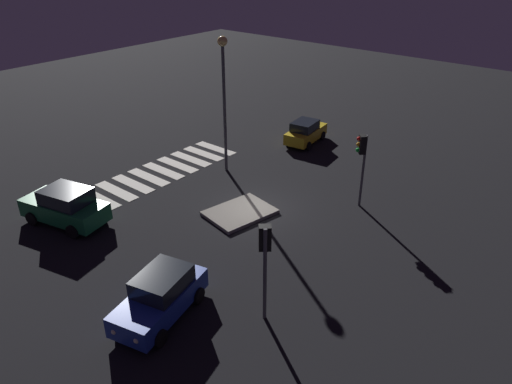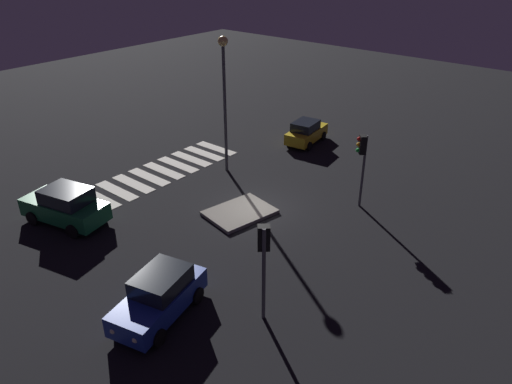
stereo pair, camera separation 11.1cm
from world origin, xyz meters
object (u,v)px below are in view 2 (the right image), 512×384
(traffic_light_north, at_px, (264,249))
(street_lamp, at_px, (224,83))
(car_blue, at_px, (159,296))
(car_green, at_px, (65,206))
(traffic_island, at_px, (240,212))
(car_yellow, at_px, (306,132))
(traffic_light_west, at_px, (362,153))

(traffic_light_north, bearing_deg, street_lamp, 7.17)
(car_blue, relative_size, traffic_light_north, 1.11)
(car_green, bearing_deg, traffic_light_north, 171.72)
(traffic_island, relative_size, car_yellow, 0.98)
(car_yellow, xyz_separation_m, street_lamp, (6.77, -1.21, 4.62))
(car_yellow, distance_m, street_lamp, 8.28)
(car_yellow, xyz_separation_m, traffic_light_west, (5.65, 7.15, 2.23))
(traffic_island, distance_m, car_yellow, 10.72)
(car_yellow, relative_size, traffic_light_north, 0.97)
(traffic_light_north, relative_size, traffic_light_west, 0.99)
(car_blue, bearing_deg, traffic_island, -173.98)
(traffic_island, xyz_separation_m, car_green, (6.10, -6.07, 0.85))
(traffic_island, xyz_separation_m, traffic_light_north, (5.09, 5.67, 2.88))
(traffic_light_north, height_order, street_lamp, street_lamp)
(traffic_light_west, xyz_separation_m, street_lamp, (1.12, -8.36, 2.39))
(traffic_island, xyz_separation_m, traffic_light_west, (-4.63, 4.20, 2.92))
(car_blue, xyz_separation_m, car_green, (-1.43, -8.76, 0.06))
(car_yellow, distance_m, car_green, 16.67)
(car_blue, distance_m, traffic_light_west, 12.44)
(traffic_island, xyz_separation_m, street_lamp, (-3.51, -4.16, 5.31))
(traffic_light_north, bearing_deg, car_green, 53.25)
(street_lamp, bearing_deg, traffic_island, 49.81)
(car_yellow, height_order, car_green, car_green)
(traffic_light_north, bearing_deg, traffic_island, 6.47)
(car_green, height_order, traffic_light_north, traffic_light_north)
(traffic_island, distance_m, car_green, 8.64)
(car_yellow, height_order, traffic_light_west, traffic_light_west)
(traffic_light_west, bearing_deg, car_yellow, -81.85)
(traffic_island, relative_size, street_lamp, 0.47)
(car_blue, height_order, car_green, car_green)
(traffic_island, xyz_separation_m, car_blue, (7.53, 2.69, 0.79))
(car_blue, relative_size, car_yellow, 1.14)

